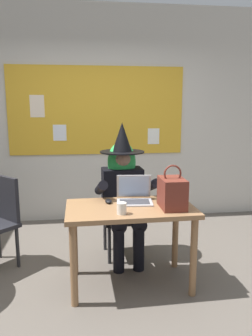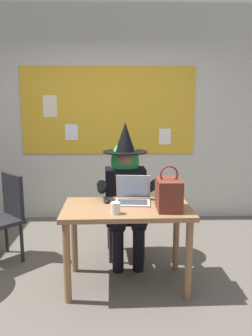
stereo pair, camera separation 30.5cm
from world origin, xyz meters
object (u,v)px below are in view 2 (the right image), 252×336
at_px(computer_mouse, 107,201).
at_px(coffee_mug, 115,208).
at_px(handbag, 169,194).
at_px(chair_at_desk, 125,209).
at_px(desk_main, 127,219).
at_px(chair_spare_by_window, 4,213).
at_px(laptop, 133,196).
at_px(person_costumed, 126,186).

height_order(computer_mouse, coffee_mug, coffee_mug).
bearing_deg(handbag, chair_at_desk, 115.51).
bearing_deg(desk_main, chair_spare_by_window, 157.72).
xyz_separation_m(laptop, handbag, (0.30, -0.22, 0.08)).
relative_size(handbag, coffee_mug, 3.98).
bearing_deg(coffee_mug, person_costumed, 82.34).
height_order(person_costumed, laptop, person_costumed).
bearing_deg(computer_mouse, coffee_mug, -80.56).
xyz_separation_m(computer_mouse, chair_spare_by_window, (-1.08, 0.39, -0.24)).
xyz_separation_m(person_costumed, chair_spare_by_window, (-1.27, -0.04, -0.27)).
height_order(desk_main, chair_spare_by_window, chair_spare_by_window).
bearing_deg(desk_main, handbag, -11.52).
height_order(laptop, handbag, handbag).
distance_m(desk_main, coffee_mug, 0.27).
bearing_deg(computer_mouse, handbag, -25.83).
xyz_separation_m(person_costumed, computer_mouse, (-0.18, -0.43, -0.03)).
height_order(chair_at_desk, person_costumed, person_costumed).
relative_size(desk_main, person_costumed, 0.78).
bearing_deg(coffee_mug, handbag, 14.88).
height_order(desk_main, laptop, laptop).
height_order(person_costumed, chair_spare_by_window, person_costumed).
relative_size(desk_main, handbag, 2.99).
bearing_deg(person_costumed, desk_main, -3.35).
xyz_separation_m(laptop, computer_mouse, (-0.24, -0.02, -0.04)).
height_order(computer_mouse, chair_spare_by_window, chair_spare_by_window).
xyz_separation_m(chair_at_desk, computer_mouse, (-0.18, -0.55, 0.26)).
relative_size(computer_mouse, chair_spare_by_window, 0.11).
relative_size(person_costumed, handbag, 3.82).
height_order(handbag, coffee_mug, handbag).
distance_m(coffee_mug, chair_spare_by_window, 1.39).
relative_size(desk_main, computer_mouse, 10.88).
distance_m(desk_main, chair_at_desk, 0.69).
xyz_separation_m(computer_mouse, coffee_mug, (0.08, -0.32, 0.03)).
xyz_separation_m(chair_at_desk, handbag, (0.36, -0.75, 0.37)).
distance_m(chair_at_desk, computer_mouse, 0.63).
height_order(person_costumed, computer_mouse, person_costumed).
bearing_deg(desk_main, computer_mouse, 144.64).
distance_m(person_costumed, coffee_mug, 0.76).
relative_size(person_costumed, chair_spare_by_window, 1.58).
distance_m(desk_main, laptop, 0.23).
relative_size(desk_main, coffee_mug, 11.91).
bearing_deg(chair_at_desk, handbag, 21.32).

